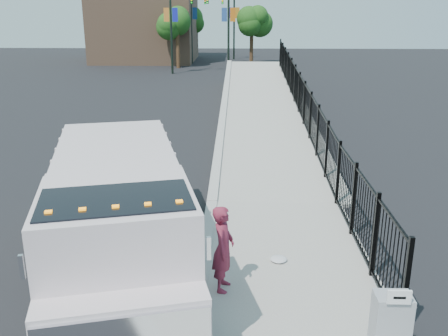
{
  "coord_description": "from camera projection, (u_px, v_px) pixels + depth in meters",
  "views": [
    {
      "loc": [
        0.76,
        -9.33,
        5.49
      ],
      "look_at": [
        0.41,
        2.0,
        1.8
      ],
      "focal_mm": 40.0,
      "sensor_mm": 36.0,
      "label": 1
    }
  ],
  "objects": [
    {
      "name": "ground",
      "position": [
        202.0,
        277.0,
        10.59
      ],
      "size": [
        120.0,
        120.0,
        0.0
      ],
      "primitive_type": "plane",
      "color": "black",
      "rests_on": "ground"
    },
    {
      "name": "sidewalk",
      "position": [
        304.0,
        336.0,
        8.61
      ],
      "size": [
        3.55,
        12.0,
        0.12
      ],
      "primitive_type": "cube",
      "color": "#9E998E",
      "rests_on": "ground"
    },
    {
      "name": "curb",
      "position": [
        193.0,
        333.0,
        8.66
      ],
      "size": [
        0.3,
        12.0,
        0.16
      ],
      "primitive_type": "cube",
      "color": "#ADAAA3",
      "rests_on": "ground"
    },
    {
      "name": "ramp",
      "position": [
        266.0,
        118.0,
        25.73
      ],
      "size": [
        3.95,
        24.06,
        3.19
      ],
      "primitive_type": "cube",
      "rotation": [
        0.06,
        0.0,
        0.0
      ],
      "color": "#9E998E",
      "rests_on": "ground"
    },
    {
      "name": "iron_fence",
      "position": [
        304.0,
        117.0,
        21.61
      ],
      "size": [
        0.1,
        28.0,
        1.8
      ],
      "primitive_type": "cube",
      "color": "black",
      "rests_on": "ground"
    },
    {
      "name": "truck",
      "position": [
        118.0,
        212.0,
        10.09
      ],
      "size": [
        4.37,
        8.28,
        2.71
      ],
      "rotation": [
        0.0,
        0.0,
        0.25
      ],
      "color": "black",
      "rests_on": "ground"
    },
    {
      "name": "worker",
      "position": [
        223.0,
        248.0,
        9.69
      ],
      "size": [
        0.5,
        0.69,
        1.76
      ],
      "primitive_type": "imported",
      "rotation": [
        0.0,
        0.0,
        1.43
      ],
      "color": "maroon",
      "rests_on": "sidewalk"
    },
    {
      "name": "utility_cabinet",
      "position": [
        390.0,
        331.0,
        7.64
      ],
      "size": [
        0.55,
        0.4,
        1.25
      ],
      "primitive_type": "cube",
      "color": "gray",
      "rests_on": "sidewalk"
    },
    {
      "name": "arrow_sign",
      "position": [
        399.0,
        297.0,
        7.2
      ],
      "size": [
        0.35,
        0.04,
        0.22
      ],
      "primitive_type": "cube",
      "color": "white",
      "rests_on": "utility_cabinet"
    },
    {
      "name": "debris",
      "position": [
        279.0,
        259.0,
        11.01
      ],
      "size": [
        0.38,
        0.38,
        0.09
      ],
      "primitive_type": "ellipsoid",
      "color": "silver",
      "rests_on": "sidewalk"
    },
    {
      "name": "light_pole_0",
      "position": [
        175.0,
        20.0,
        40.98
      ],
      "size": [
        3.77,
        0.22,
        8.0
      ],
      "color": "black",
      "rests_on": "ground"
    },
    {
      "name": "light_pole_1",
      "position": [
        225.0,
        20.0,
        41.31
      ],
      "size": [
        3.78,
        0.22,
        8.0
      ],
      "color": "black",
      "rests_on": "ground"
    },
    {
      "name": "light_pole_2",
      "position": [
        194.0,
        18.0,
        48.28
      ],
      "size": [
        3.77,
        0.22,
        8.0
      ],
      "color": "black",
      "rests_on": "ground"
    },
    {
      "name": "light_pole_3",
      "position": [
        231.0,
        17.0,
        52.44
      ],
      "size": [
        3.77,
        0.22,
        8.0
      ],
      "color": "black",
      "rests_on": "ground"
    },
    {
      "name": "tree_0",
      "position": [
        177.0,
        24.0,
        45.04
      ],
      "size": [
        2.62,
        2.62,
        5.31
      ],
      "color": "#382314",
      "rests_on": "ground"
    },
    {
      "name": "tree_1",
      "position": [
        252.0,
        23.0,
        48.18
      ],
      "size": [
        2.35,
        2.35,
        5.17
      ],
      "color": "#382314",
      "rests_on": "ground"
    },
    {
      "name": "tree_2",
      "position": [
        192.0,
        20.0,
        55.67
      ],
      "size": [
        2.54,
        2.54,
        5.27
      ],
      "color": "#382314",
      "rests_on": "ground"
    },
    {
      "name": "building",
      "position": [
        146.0,
        21.0,
        51.43
      ],
      "size": [
        10.0,
        10.0,
        8.0
      ],
      "primitive_type": "cube",
      "color": "#8C664C",
      "rests_on": "ground"
    }
  ]
}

